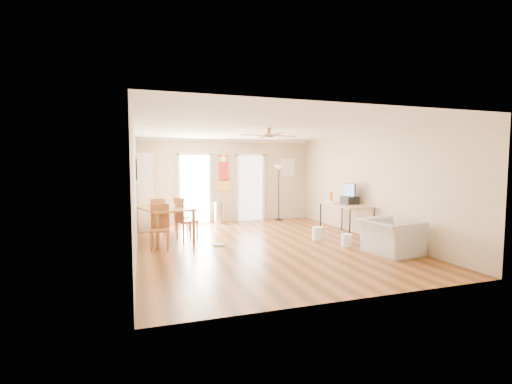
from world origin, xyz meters
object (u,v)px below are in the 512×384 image
object	(u,v)px
wastebasket_a	(318,233)
wastebasket_b	(346,240)
dining_table	(163,224)
dining_chair_right_a	(182,215)
dining_chair_right_b	(187,219)
dining_chair_far	(158,216)
torchiere_lamp	(279,192)
printer	(350,200)
bookshelf	(145,191)
trash_can	(219,213)
computer_desk	(346,220)
dining_chair_near	(160,228)
armchair	(390,237)

from	to	relation	value
wastebasket_a	wastebasket_b	distance (m)	0.85
dining_table	dining_chair_right_a	size ratio (longest dim) A/B	1.76
dining_chair_right_a	dining_chair_right_b	bearing A→B (deg)	-163.97
dining_chair_right_a	dining_chair_far	xyz separation A→B (m)	(-0.62, 0.02, -0.00)
torchiere_lamp	printer	world-z (taller)	torchiere_lamp
bookshelf	trash_can	distance (m)	2.30
computer_desk	dining_chair_right_a	bearing A→B (deg)	155.72
dining_chair_far	wastebasket_b	bearing A→B (deg)	146.50
wastebasket_b	wastebasket_a	bearing A→B (deg)	109.72
wastebasket_a	dining_chair_near	bearing A→B (deg)	177.35
bookshelf	computer_desk	world-z (taller)	bookshelf
dining_chair_right_b	dining_chair_far	distance (m)	1.23
dining_chair_far	armchair	xyz separation A→B (m)	(4.37, -3.73, -0.11)
dining_table	dining_chair_far	bearing A→B (deg)	93.61
dining_chair_near	wastebasket_a	size ratio (longest dim) A/B	3.01
dining_chair_near	armchair	xyz separation A→B (m)	(4.43, -1.82, -0.13)
dining_table	armchair	distance (m)	5.08
trash_can	wastebasket_a	bearing A→B (deg)	-60.86
dining_table	bookshelf	bearing A→B (deg)	101.69
dining_chair_right_a	printer	world-z (taller)	printer
dining_table	dining_chair_right_b	distance (m)	0.56
dining_chair_right_a	computer_desk	size ratio (longest dim) A/B	0.61
dining_chair_right_a	dining_chair_right_b	size ratio (longest dim) A/B	0.90
bookshelf	computer_desk	distance (m)	5.51
trash_can	wastebasket_a	size ratio (longest dim) A/B	2.05
bookshelf	dining_chair_near	distance (m)	2.73
trash_can	computer_desk	size ratio (longest dim) A/B	0.43
torchiere_lamp	wastebasket_a	xyz separation A→B (m)	(-0.25, -3.17, -0.74)
dining_chair_near	computer_desk	world-z (taller)	dining_chair_near
dining_chair_right_b	dining_chair_near	world-z (taller)	dining_chair_right_b
armchair	dining_chair_right_a	bearing A→B (deg)	39.73
dining_chair_near	computer_desk	bearing A→B (deg)	7.90
dining_chair_far	trash_can	bearing A→B (deg)	-147.72
dining_chair_far	wastebasket_b	size ratio (longest dim) A/B	3.31
dining_chair_near	dining_chair_right_b	bearing A→B (deg)	57.84
armchair	dining_table	bearing A→B (deg)	52.29
dining_chair_right_a	printer	bearing A→B (deg)	-97.35
bookshelf	dining_chair_right_a	size ratio (longest dim) A/B	2.31
dining_chair_right_a	trash_can	xyz separation A→B (m)	(1.24, 1.06, -0.14)
wastebasket_b	armchair	world-z (taller)	armchair
dining_chair_near	dining_chair_far	world-z (taller)	dining_chair_near
dining_chair_right_b	computer_desk	bearing A→B (deg)	-119.06
computer_desk	printer	size ratio (longest dim) A/B	3.86
dining_chair_near	armchair	distance (m)	4.79
bookshelf	armchair	distance (m)	6.51
dining_chair_right_b	trash_can	xyz separation A→B (m)	(1.24, 2.10, -0.18)
dining_chair_far	printer	size ratio (longest dim) A/B	2.37
computer_desk	bookshelf	bearing A→B (deg)	152.32
torchiere_lamp	dining_chair_far	bearing A→B (deg)	-164.27
dining_table	dining_chair_right_b	xyz separation A→B (m)	(0.55, -0.03, 0.10)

